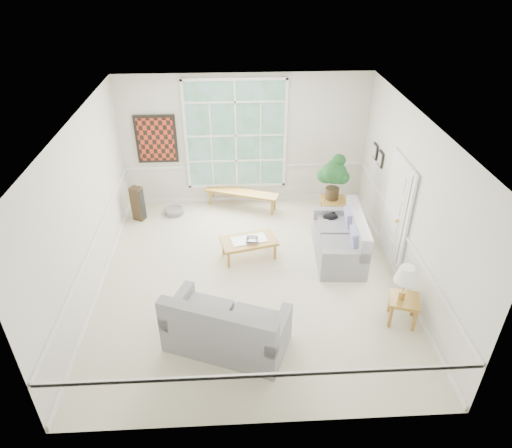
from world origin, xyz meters
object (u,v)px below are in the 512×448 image
(coffee_table, at_px, (249,248))
(loveseat_front, at_px, (227,321))
(loveseat_right, at_px, (339,236))
(side_table, at_px, (402,310))
(end_table, at_px, (333,210))

(coffee_table, bearing_deg, loveseat_front, -114.12)
(loveseat_right, xyz_separation_m, loveseat_front, (-2.17, -2.22, 0.03))
(coffee_table, relative_size, side_table, 2.26)
(loveseat_right, bearing_deg, end_table, 87.35)
(loveseat_front, distance_m, end_table, 4.24)
(coffee_table, xyz_separation_m, side_table, (2.41, -1.92, 0.04))
(end_table, bearing_deg, loveseat_front, -123.28)
(side_table, bearing_deg, loveseat_front, -172.90)
(side_table, bearing_deg, coffee_table, 141.46)
(loveseat_right, height_order, side_table, loveseat_right)
(loveseat_right, distance_m, end_table, 1.34)
(coffee_table, bearing_deg, side_table, -52.14)
(loveseat_front, bearing_deg, coffee_table, 101.16)
(loveseat_front, height_order, end_table, loveseat_front)
(loveseat_front, height_order, coffee_table, loveseat_front)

